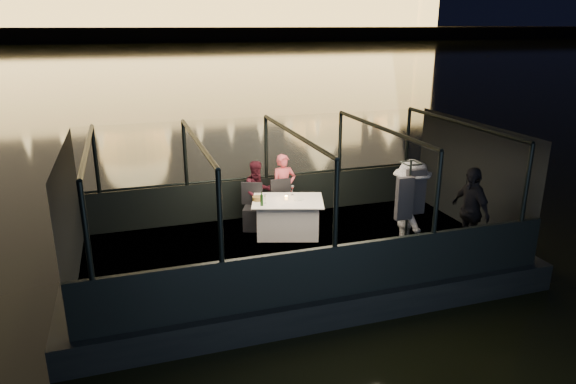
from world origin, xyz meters
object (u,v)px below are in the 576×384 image
object	(u,v)px
person_man_maroon	(258,191)
wine_bottle	(262,199)
coat_stand	(407,219)
passenger_dark	(470,211)
person_woman_coral	(284,188)
passenger_stripe	(409,215)
chair_port_right	(284,206)
dining_table_central	(288,217)
chair_port_left	(255,209)

from	to	relation	value
person_man_maroon	wine_bottle	bearing A→B (deg)	-105.27
coat_stand	passenger_dark	xyz separation A→B (m)	(1.42, 0.11, -0.05)
person_woman_coral	passenger_dark	bearing A→B (deg)	-46.23
person_man_maroon	passenger_stripe	world-z (taller)	passenger_stripe
person_woman_coral	wine_bottle	bearing A→B (deg)	-128.99
coat_stand	person_woman_coral	size ratio (longest dim) A/B	1.32
person_woman_coral	passenger_dark	world-z (taller)	passenger_dark
chair_port_right	person_man_maroon	world-z (taller)	person_man_maroon
dining_table_central	person_woman_coral	bearing A→B (deg)	77.79
chair_port_left	person_man_maroon	xyz separation A→B (m)	(0.16, 0.33, 0.30)
dining_table_central	wine_bottle	world-z (taller)	wine_bottle
person_man_maroon	person_woman_coral	bearing A→B (deg)	-3.79
person_man_maroon	coat_stand	bearing A→B (deg)	-60.10
chair_port_right	wine_bottle	size ratio (longest dim) A/B	3.55
chair_port_left	person_woman_coral	bearing A→B (deg)	46.59
chair_port_right	person_woman_coral	bearing A→B (deg)	68.83
person_man_maroon	passenger_dark	distance (m)	4.42
passenger_stripe	wine_bottle	bearing A→B (deg)	75.60
chair_port_right	person_woman_coral	distance (m)	0.49
dining_table_central	person_woman_coral	size ratio (longest dim) A/B	0.96
person_man_maroon	wine_bottle	world-z (taller)	person_man_maroon
person_man_maroon	passenger_stripe	size ratio (longest dim) A/B	0.74
chair_port_right	person_man_maroon	xyz separation A→B (m)	(-0.48, 0.36, 0.30)
passenger_dark	wine_bottle	world-z (taller)	passenger_dark
person_woman_coral	passenger_dark	xyz separation A→B (m)	(2.84, -2.78, 0.10)
passenger_dark	chair_port_left	bearing A→B (deg)	-125.79
chair_port_right	passenger_stripe	size ratio (longest dim) A/B	0.53
wine_bottle	coat_stand	bearing A→B (deg)	-40.02
coat_stand	passenger_stripe	xyz separation A→B (m)	(0.22, 0.27, -0.05)
coat_stand	person_man_maroon	bearing A→B (deg)	125.09
passenger_stripe	coat_stand	bearing A→B (deg)	159.65
dining_table_central	coat_stand	bearing A→B (deg)	-51.47
passenger_dark	coat_stand	bearing A→B (deg)	-87.38
chair_port_right	wine_bottle	world-z (taller)	wine_bottle
dining_table_central	wine_bottle	xyz separation A→B (m)	(-0.60, -0.16, 0.53)
dining_table_central	passenger_dark	xyz separation A→B (m)	(3.03, -1.90, 0.47)
dining_table_central	chair_port_right	xyz separation A→B (m)	(0.07, 0.51, 0.06)
coat_stand	person_woman_coral	world-z (taller)	coat_stand
person_woman_coral	passenger_stripe	world-z (taller)	passenger_stripe
dining_table_central	person_man_maroon	world-z (taller)	person_man_maroon
chair_port_right	chair_port_left	bearing A→B (deg)	174.97
coat_stand	dining_table_central	bearing A→B (deg)	128.53
chair_port_left	person_man_maroon	size ratio (longest dim) A/B	0.69
chair_port_left	wine_bottle	bearing A→B (deg)	-69.53
chair_port_left	passenger_dark	world-z (taller)	passenger_dark
dining_table_central	person_man_maroon	distance (m)	1.03
coat_stand	person_man_maroon	world-z (taller)	coat_stand
person_man_maroon	passenger_stripe	bearing A→B (deg)	-54.43
chair_port_left	person_man_maroon	distance (m)	0.48
coat_stand	person_woman_coral	distance (m)	3.22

